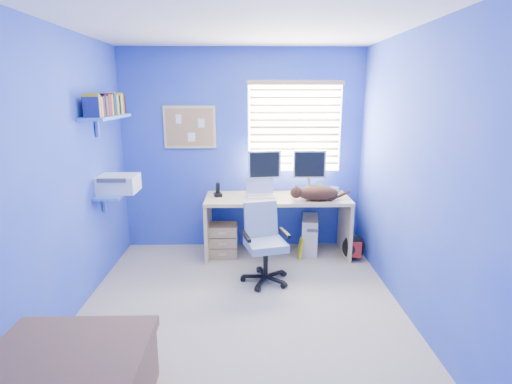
{
  "coord_description": "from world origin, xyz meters",
  "views": [
    {
      "loc": [
        0.07,
        -3.4,
        1.95
      ],
      "look_at": [
        0.15,
        0.65,
        0.95
      ],
      "focal_mm": 28.0,
      "sensor_mm": 36.0,
      "label": 1
    }
  ],
  "objects_px": {
    "laptop": "(261,188)",
    "desk": "(277,226)",
    "office_chair": "(264,253)",
    "tower_pc": "(310,234)",
    "cat": "(318,193)"
  },
  "relations": [
    {
      "from": "laptop",
      "to": "desk",
      "type": "bearing_deg",
      "value": -6.51
    },
    {
      "from": "desk",
      "to": "office_chair",
      "type": "xyz_separation_m",
      "value": [
        -0.18,
        -0.71,
        -0.06
      ]
    },
    {
      "from": "office_chair",
      "to": "tower_pc",
      "type": "bearing_deg",
      "value": 52.55
    },
    {
      "from": "laptop",
      "to": "office_chair",
      "type": "height_order",
      "value": "laptop"
    },
    {
      "from": "cat",
      "to": "office_chair",
      "type": "height_order",
      "value": "cat"
    },
    {
      "from": "office_chair",
      "to": "desk",
      "type": "bearing_deg",
      "value": 75.53
    },
    {
      "from": "desk",
      "to": "laptop",
      "type": "height_order",
      "value": "laptop"
    },
    {
      "from": "cat",
      "to": "tower_pc",
      "type": "distance_m",
      "value": 0.65
    },
    {
      "from": "cat",
      "to": "office_chair",
      "type": "xyz_separation_m",
      "value": [
        -0.64,
        -0.54,
        -0.51
      ]
    },
    {
      "from": "desk",
      "to": "tower_pc",
      "type": "relative_size",
      "value": 3.84
    },
    {
      "from": "cat",
      "to": "office_chair",
      "type": "distance_m",
      "value": 0.99
    },
    {
      "from": "laptop",
      "to": "office_chair",
      "type": "xyz_separation_m",
      "value": [
        0.02,
        -0.72,
        -0.54
      ]
    },
    {
      "from": "cat",
      "to": "tower_pc",
      "type": "bearing_deg",
      "value": 92.85
    },
    {
      "from": "desk",
      "to": "cat",
      "type": "xyz_separation_m",
      "value": [
        0.46,
        -0.16,
        0.46
      ]
    },
    {
      "from": "laptop",
      "to": "tower_pc",
      "type": "distance_m",
      "value": 0.89
    }
  ]
}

